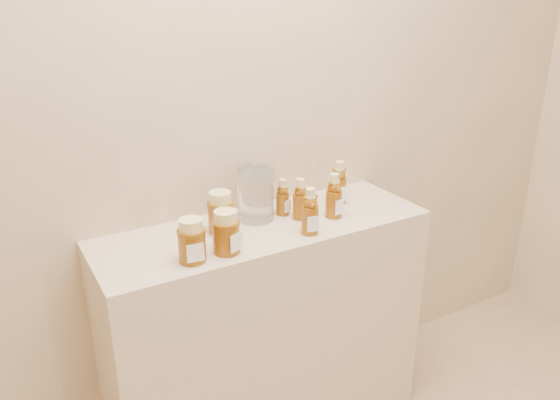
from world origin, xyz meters
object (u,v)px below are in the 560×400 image
bear_bottle_front_left (310,208)px  honey_jar_left (192,240)px  bear_bottle_back_left (283,195)px  glass_canister (255,192)px  display_table (266,333)px

bear_bottle_front_left → honey_jar_left: bear_bottle_front_left is taller
bear_bottle_back_left → bear_bottle_front_left: bear_bottle_front_left is taller
bear_bottle_front_left → glass_canister: 0.22m
bear_bottle_back_left → display_table: bearing=-169.1°
bear_bottle_back_left → bear_bottle_front_left: bearing=-109.1°
bear_bottle_front_left → honey_jar_left: (-0.42, 0.01, -0.02)m
bear_bottle_back_left → honey_jar_left: bear_bottle_back_left is taller
bear_bottle_back_left → bear_bottle_front_left: (-0.00, -0.19, 0.02)m
honey_jar_left → glass_canister: glass_canister is taller
glass_canister → honey_jar_left: bearing=-149.5°
bear_bottle_front_left → glass_canister: glass_canister is taller
bear_bottle_front_left → bear_bottle_back_left: bearing=100.7°
honey_jar_left → bear_bottle_back_left: bearing=30.3°
display_table → bear_bottle_back_left: 0.54m
display_table → bear_bottle_front_left: (0.10, -0.13, 0.54)m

